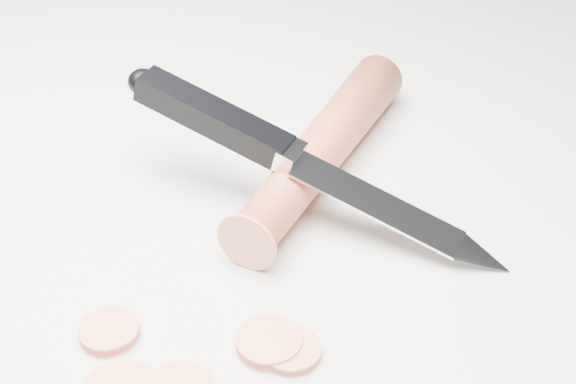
{
  "coord_description": "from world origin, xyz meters",
  "views": [
    {
      "loc": [
        0.1,
        -0.35,
        0.31
      ],
      "look_at": [
        0.07,
        0.05,
        0.02
      ],
      "focal_mm": 50.0,
      "sensor_mm": 36.0,
      "label": 1
    }
  ],
  "objects": [
    {
      "name": "carrot_slice_0",
      "position": [
        0.08,
        -0.07,
        0.0
      ],
      "size": [
        0.03,
        0.03,
        0.01
      ],
      "primitive_type": "cylinder",
      "color": "#F17654",
      "rests_on": "ground"
    },
    {
      "name": "carrot_slice_1",
      "position": [
        0.07,
        -0.06,
        0.0
      ],
      "size": [
        0.04,
        0.04,
        0.01
      ],
      "primitive_type": "cylinder",
      "color": "#F17654",
      "rests_on": "ground"
    },
    {
      "name": "carrot_slice_3",
      "position": [
        -0.02,
        -0.06,
        0.0
      ],
      "size": [
        0.03,
        0.03,
        0.01
      ],
      "primitive_type": "cylinder",
      "color": "#F17654",
      "rests_on": "ground"
    },
    {
      "name": "kitchen_knife",
      "position": [
        0.08,
        0.05,
        0.04
      ],
      "size": [
        0.25,
        0.12,
        0.08
      ],
      "primitive_type": null,
      "color": "silver",
      "rests_on": "ground"
    },
    {
      "name": "carrot",
      "position": [
        0.09,
        0.1,
        0.02
      ],
      "size": [
        0.11,
        0.22,
        0.03
      ],
      "primitive_type": "cylinder",
      "rotation": [
        1.57,
        0.0,
        -0.37
      ],
      "color": "#C24628",
      "rests_on": "ground"
    },
    {
      "name": "ground",
      "position": [
        0.0,
        0.0,
        0.0
      ],
      "size": [
        2.4,
        2.4,
        0.0
      ],
      "primitive_type": "plane",
      "color": "silver",
      "rests_on": "ground"
    }
  ]
}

